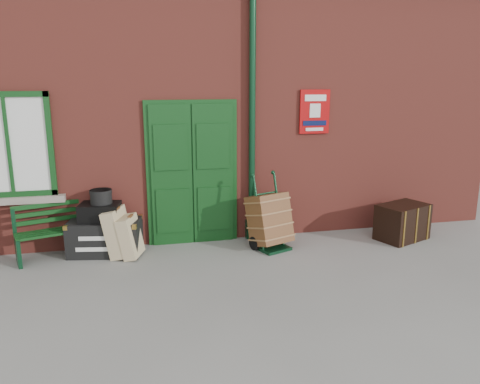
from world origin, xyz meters
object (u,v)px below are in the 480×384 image
object	(u,v)px
bench	(64,228)
dark_trunk	(402,222)
porter_trolley	(269,220)
houdini_trunk	(105,237)

from	to	relation	value
bench	dark_trunk	distance (m)	5.32
porter_trolley	dark_trunk	distance (m)	2.24
houdini_trunk	porter_trolley	world-z (taller)	porter_trolley
houdini_trunk	dark_trunk	bearing A→B (deg)	5.35
dark_trunk	bench	bearing A→B (deg)	153.07
bench	porter_trolley	xyz separation A→B (m)	(3.06, -0.38, 0.03)
dark_trunk	houdini_trunk	bearing A→B (deg)	153.20
houdini_trunk	dark_trunk	size ratio (longest dim) A/B	1.28
porter_trolley	dark_trunk	size ratio (longest dim) A/B	1.42
bench	dark_trunk	bearing A→B (deg)	-22.26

